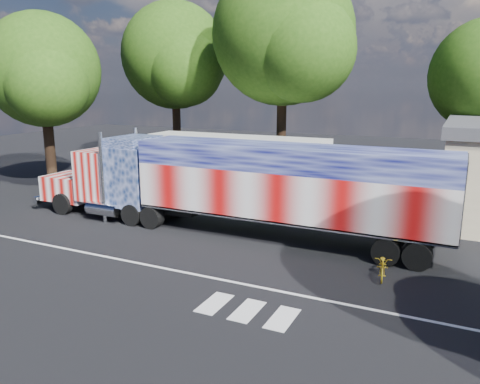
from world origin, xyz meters
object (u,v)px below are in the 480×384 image
at_px(semi_truck, 234,184).
at_px(tree_n_mid, 285,35).
at_px(coach_bus, 236,162).
at_px(tree_w_a, 44,71).
at_px(woman, 128,209).
at_px(bicycle, 383,266).
at_px(tree_nw_a, 176,56).

relative_size(semi_truck, tree_n_mid, 1.43).
height_order(coach_bus, tree_w_a, tree_w_a).
height_order(woman, tree_n_mid, tree_n_mid).
bearing_deg(tree_n_mid, bicycle, -57.54).
relative_size(bicycle, tree_w_a, 0.15).
height_order(semi_truck, tree_w_a, tree_w_a).
height_order(coach_bus, tree_nw_a, tree_nw_a).
bearing_deg(semi_truck, tree_w_a, 166.83).
xyz_separation_m(bicycle, tree_nw_a, (-20.62, 17.91, 9.00)).
height_order(woman, tree_nw_a, tree_nw_a).
relative_size(woman, tree_nw_a, 0.10).
height_order(coach_bus, woman, coach_bus).
relative_size(bicycle, tree_n_mid, 0.11).
height_order(tree_w_a, tree_n_mid, tree_n_mid).
height_order(semi_truck, bicycle, semi_truck).
height_order(semi_truck, woman, semi_truck).
height_order(woman, tree_w_a, tree_w_a).
relative_size(semi_truck, coach_bus, 1.76).
relative_size(semi_truck, bicycle, 12.76).
relative_size(coach_bus, tree_nw_a, 0.90).
relative_size(bicycle, tree_nw_a, 0.12).
xyz_separation_m(woman, tree_w_a, (-10.34, 4.63, 7.25)).
bearing_deg(tree_nw_a, tree_n_mid, -12.96).
xyz_separation_m(coach_bus, woman, (-1.59, -9.59, -1.18)).
bearing_deg(tree_w_a, semi_truck, -13.17).
distance_m(woman, tree_n_mid, 17.22).
height_order(coach_bus, bicycle, coach_bus).
relative_size(coach_bus, tree_w_a, 1.07).
bearing_deg(tree_n_mid, semi_truck, -79.85).
bearing_deg(bicycle, coach_bus, 127.97).
bearing_deg(tree_nw_a, semi_truck, -49.51).
relative_size(coach_bus, woman, 8.65).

